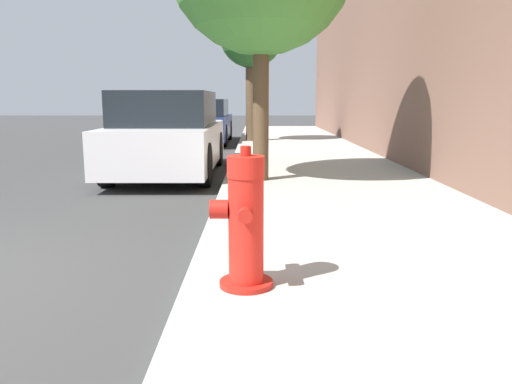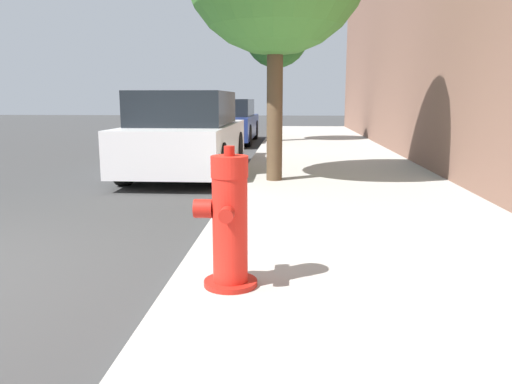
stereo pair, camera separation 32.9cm
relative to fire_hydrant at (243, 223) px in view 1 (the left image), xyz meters
The scene contains 5 objects.
sidewalk_slab 1.31m from the fire_hydrant, ahead, with size 3.25×40.00×0.14m.
fire_hydrant is the anchor object (origin of this frame).
parked_car_near 6.11m from the fire_hydrant, 104.40° to the left, with size 1.75×4.20×1.51m.
parked_car_mid 12.82m from the fire_hydrant, 97.31° to the left, with size 1.72×4.46×1.38m.
street_tree_far 12.18m from the fire_hydrant, 90.30° to the left, with size 1.86×1.86×4.00m.
Camera 1 is at (2.61, -3.33, 1.37)m, focal length 35.00 mm.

